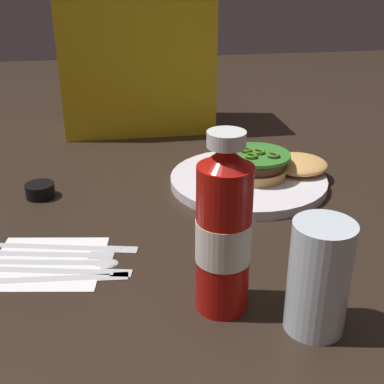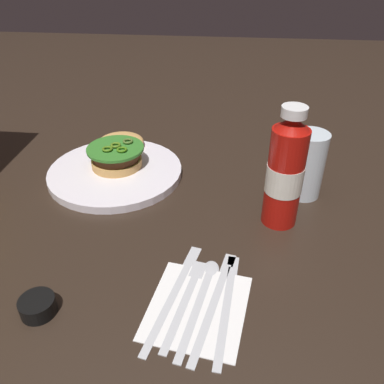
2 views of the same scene
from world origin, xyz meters
name	(u,v)px [view 2 (image 2 of 2)]	position (x,y,z in m)	size (l,w,h in m)	color
ground_plane	(178,208)	(0.00, 0.00, 0.00)	(3.00, 3.00, 0.00)	black
dinner_plate	(116,172)	(0.11, 0.15, 0.01)	(0.29, 0.29, 0.02)	white
burger_sandwich	(118,151)	(0.16, 0.16, 0.04)	(0.21, 0.13, 0.05)	tan
ketchup_bottle	(285,173)	(-0.02, -0.19, 0.10)	(0.07, 0.07, 0.23)	#B1120C
water_glass	(307,165)	(0.08, -0.25, 0.07)	(0.07, 0.07, 0.14)	silver
condiment_cup	(38,306)	(-0.27, 0.16, 0.01)	(0.05, 0.05, 0.03)	black
napkin	(197,307)	(-0.24, -0.06, 0.00)	(0.16, 0.14, 0.00)	white
steak_knife	(228,297)	(-0.22, -0.11, 0.00)	(0.21, 0.03, 0.00)	silver
table_knife	(216,294)	(-0.22, -0.09, 0.00)	(0.22, 0.06, 0.00)	silver
spoon_utensil	(203,290)	(-0.21, -0.07, 0.00)	(0.19, 0.05, 0.00)	silver
fork_utensil	(188,293)	(-0.22, -0.04, 0.00)	(0.18, 0.05, 0.00)	silver
butter_knife	(177,286)	(-0.21, -0.03, 0.00)	(0.22, 0.07, 0.00)	silver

